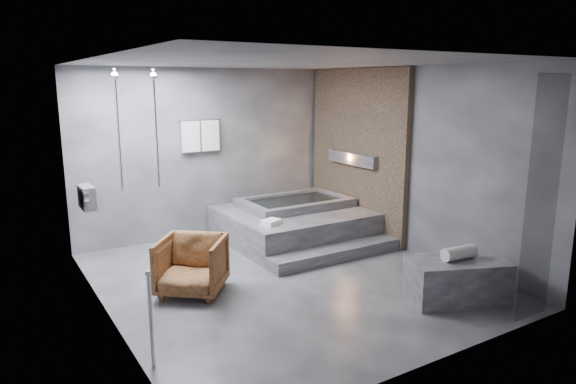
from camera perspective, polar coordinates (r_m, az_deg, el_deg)
room at (r=6.90m, az=1.42°, el=5.18°), size 5.00×5.04×2.82m
tub_deck at (r=8.53m, az=0.63°, el=-3.64°), size 2.20×2.00×0.50m
tub_step at (r=7.65m, az=5.38°, el=-6.80°), size 2.20×0.36×0.18m
concrete_bench at (r=6.51m, az=18.26°, el=-9.27°), size 1.28×1.00×0.51m
driftwood_chair at (r=6.47m, az=-10.65°, el=-8.02°), size 1.08×1.09×0.71m
rolled_towel at (r=6.43m, az=18.48°, el=-6.43°), size 0.46×0.20×0.16m
deck_towel at (r=7.60m, az=-1.89°, el=-3.36°), size 0.33×0.29×0.07m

